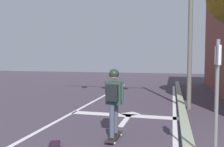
% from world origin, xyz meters
% --- Properties ---
extents(lane_line_center, '(0.12, 20.00, 0.01)m').
position_xyz_m(lane_line_center, '(-0.27, 6.00, 0.00)').
color(lane_line_center, silver).
rests_on(lane_line_center, ground).
extents(lane_line_curbside, '(0.12, 20.00, 0.01)m').
position_xyz_m(lane_line_curbside, '(3.08, 6.00, 0.00)').
color(lane_line_curbside, silver).
rests_on(lane_line_curbside, ground).
extents(stop_bar, '(3.50, 0.40, 0.01)m').
position_xyz_m(stop_bar, '(1.48, 7.23, 0.00)').
color(stop_bar, silver).
rests_on(stop_bar, ground).
extents(lane_arrow_stem, '(0.16, 1.40, 0.01)m').
position_xyz_m(lane_arrow_stem, '(1.65, 6.61, 0.00)').
color(lane_arrow_stem, silver).
rests_on(lane_arrow_stem, ground).
extents(lane_arrow_head, '(0.71, 0.71, 0.01)m').
position_xyz_m(lane_arrow_head, '(1.65, 7.46, 0.00)').
color(lane_arrow_head, silver).
rests_on(lane_arrow_head, ground).
extents(curb_strip, '(0.24, 24.00, 0.14)m').
position_xyz_m(curb_strip, '(3.33, 6.00, 0.07)').
color(curb_strip, '#99A38A').
rests_on(curb_strip, ground).
extents(skateboard, '(0.24, 0.86, 0.08)m').
position_xyz_m(skateboard, '(1.73, 4.93, 0.06)').
color(skateboard, '#2B2023').
rests_on(skateboard, ground).
extents(skater, '(0.43, 0.59, 1.53)m').
position_xyz_m(skater, '(1.73, 4.91, 1.03)').
color(skater, '#424C5D').
rests_on(skater, skateboard).
extents(street_sign_post, '(0.06, 0.44, 2.14)m').
position_xyz_m(street_sign_post, '(3.68, 3.86, 1.40)').
color(street_sign_post, slate).
rests_on(street_sign_post, ground).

